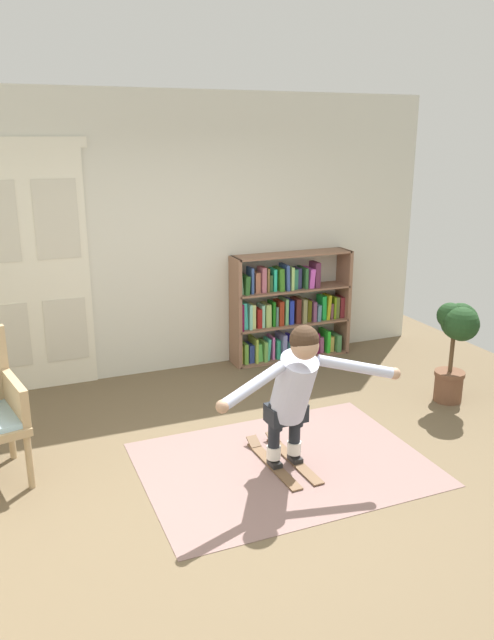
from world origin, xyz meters
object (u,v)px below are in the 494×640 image
(skis_pair, at_px, (282,460))
(person_skier, at_px, (295,386))
(potted_plant, at_px, (457,334))
(bookshelf, at_px, (288,312))

(skis_pair, bearing_deg, person_skier, -87.69)
(potted_plant, xyz_separation_m, person_skier, (-1.99, -0.60, 0.03))
(bookshelf, distance_m, person_skier, 2.56)
(potted_plant, relative_size, skis_pair, 1.20)
(potted_plant, height_order, skis_pair, potted_plant)
(skis_pair, bearing_deg, bookshelf, 62.99)
(person_skier, bearing_deg, potted_plant, 16.81)
(skis_pair, height_order, person_skier, person_skier)
(bookshelf, relative_size, person_skier, 0.96)
(potted_plant, bearing_deg, person_skier, -163.19)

